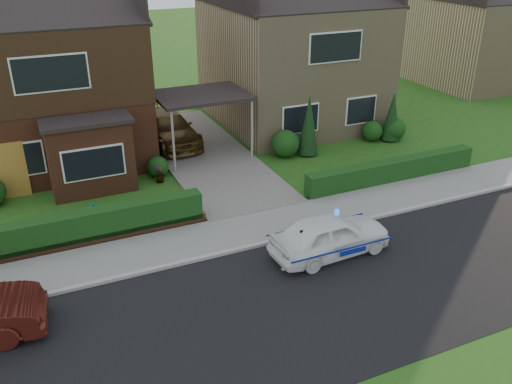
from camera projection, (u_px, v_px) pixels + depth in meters
ground at (337, 293)px, 14.74m from camera, size 120.00×120.00×0.00m
road at (337, 293)px, 14.74m from camera, size 60.00×6.00×0.02m
kerb at (286, 238)px, 17.22m from camera, size 60.00×0.16×0.12m
sidewalk at (272, 224)px, 18.09m from camera, size 60.00×2.00×0.10m
driveway at (204, 154)px, 23.75m from camera, size 3.80×12.00×0.12m
house_left at (44, 67)px, 22.36m from camera, size 7.50×9.53×7.25m
house_right at (292, 48)px, 26.78m from camera, size 7.50×8.06×7.25m
carport_link at (201, 96)px, 22.58m from camera, size 3.80×3.00×2.77m
dwarf_wall at (88, 241)px, 16.87m from camera, size 7.70×0.25×0.36m
hedge_left at (88, 243)px, 17.07m from camera, size 7.50×0.55×0.90m
hedge_right at (391, 182)px, 21.28m from camera, size 7.50×0.55×0.80m
shrub_left_mid at (118, 170)px, 20.61m from camera, size 1.32×1.32×1.32m
shrub_left_near at (158, 167)px, 21.56m from camera, size 0.84×0.84×0.84m
shrub_right_near at (285, 144)px, 23.38m from camera, size 1.20×1.20×1.20m
shrub_right_mid at (372, 131)px, 25.22m from camera, size 0.96×0.96×0.96m
shrub_right_far at (394, 129)px, 25.31m from camera, size 1.08×1.08×1.08m
conifer_a at (309, 126)px, 23.28m from camera, size 0.90×0.90×2.60m
conifer_b at (392, 118)px, 24.99m from camera, size 0.90×0.90×2.20m
neighbour_right at (476, 41)px, 34.14m from camera, size 6.50×7.00×5.20m
police_car at (330, 236)px, 16.24m from camera, size 3.46×3.83×1.45m
driveway_car at (169, 128)px, 24.58m from camera, size 2.20×4.80×1.36m
potted_plant_a at (95, 213)px, 18.21m from camera, size 0.40×0.32×0.67m
potted_plant_b at (173, 199)px, 19.04m from camera, size 0.52×0.49×0.74m
potted_plant_c at (160, 174)px, 21.06m from camera, size 0.51×0.51×0.68m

